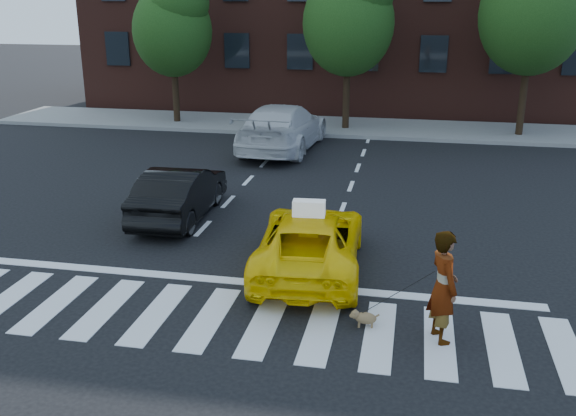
{
  "coord_description": "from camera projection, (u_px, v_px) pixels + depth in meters",
  "views": [
    {
      "loc": [
        3.37,
        -9.74,
        5.48
      ],
      "look_at": [
        0.79,
        3.15,
        1.1
      ],
      "focal_mm": 40.0,
      "sensor_mm": 36.0,
      "label": 1
    }
  ],
  "objects": [
    {
      "name": "ground",
      "position": [
        210.0,
        318.0,
        11.42
      ],
      "size": [
        120.0,
        120.0,
        0.0
      ],
      "primitive_type": "plane",
      "color": "black",
      "rests_on": "ground"
    },
    {
      "name": "crosswalk",
      "position": [
        210.0,
        318.0,
        11.42
      ],
      "size": [
        13.0,
        2.4,
        0.01
      ],
      "primitive_type": "cube",
      "color": "silver",
      "rests_on": "ground"
    },
    {
      "name": "stop_line",
      "position": [
        234.0,
        281.0,
        12.9
      ],
      "size": [
        12.0,
        0.3,
        0.01
      ],
      "primitive_type": "cube",
      "color": "silver",
      "rests_on": "ground"
    },
    {
      "name": "sidewalk_far",
      "position": [
        335.0,
        127.0,
        27.68
      ],
      "size": [
        30.0,
        4.0,
        0.15
      ],
      "primitive_type": "cube",
      "color": "slate",
      "rests_on": "ground"
    },
    {
      "name": "tree_left",
      "position": [
        172.0,
        21.0,
        27.12
      ],
      "size": [
        3.39,
        3.38,
        6.5
      ],
      "color": "black",
      "rests_on": "ground"
    },
    {
      "name": "tree_mid",
      "position": [
        349.0,
        11.0,
        25.6
      ],
      "size": [
        3.69,
        3.69,
        7.1
      ],
      "color": "black",
      "rests_on": "ground"
    },
    {
      "name": "tree_right",
      "position": [
        535.0,
        1.0,
        24.17
      ],
      "size": [
        4.0,
        4.0,
        7.7
      ],
      "color": "black",
      "rests_on": "ground"
    },
    {
      "name": "taxi",
      "position": [
        310.0,
        241.0,
        13.29
      ],
      "size": [
        2.39,
        4.64,
        1.25
      ],
      "primitive_type": "imported",
      "rotation": [
        0.0,
        0.0,
        3.21
      ],
      "color": "yellow",
      "rests_on": "ground"
    },
    {
      "name": "black_sedan",
      "position": [
        180.0,
        193.0,
        16.4
      ],
      "size": [
        1.54,
        4.1,
        1.34
      ],
      "primitive_type": "imported",
      "rotation": [
        0.0,
        0.0,
        3.17
      ],
      "color": "black",
      "rests_on": "ground"
    },
    {
      "name": "white_suv",
      "position": [
        282.0,
        127.0,
        23.58
      ],
      "size": [
        2.72,
        5.99,
        1.7
      ],
      "primitive_type": "imported",
      "rotation": [
        0.0,
        0.0,
        3.08
      ],
      "color": "silver",
      "rests_on": "ground"
    },
    {
      "name": "woman",
      "position": [
        443.0,
        287.0,
        10.43
      ],
      "size": [
        0.7,
        0.83,
        1.93
      ],
      "primitive_type": "imported",
      "rotation": [
        0.0,
        0.0,
        1.96
      ],
      "color": "#999999",
      "rests_on": "ground"
    },
    {
      "name": "dog",
      "position": [
        363.0,
        318.0,
        11.09
      ],
      "size": [
        0.52,
        0.21,
        0.3
      ],
      "rotation": [
        0.0,
        0.0,
        0.04
      ],
      "color": "olive",
      "rests_on": "ground"
    },
    {
      "name": "taxi_sign",
      "position": [
        309.0,
        208.0,
        12.85
      ],
      "size": [
        0.67,
        0.32,
        0.32
      ],
      "primitive_type": "cube",
      "rotation": [
        0.0,
        0.0,
        3.21
      ],
      "color": "white",
      "rests_on": "taxi"
    }
  ]
}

